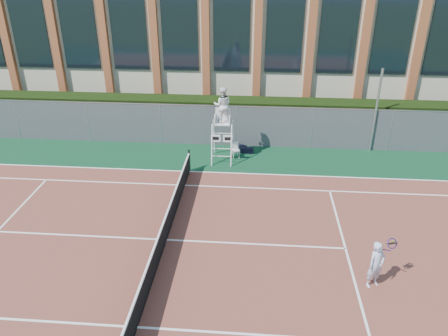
# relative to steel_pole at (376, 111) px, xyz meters

# --- Properties ---
(ground) EXTENTS (120.00, 120.00, 0.00)m
(ground) POSITION_rel_steel_pole_xyz_m (-9.08, -8.70, -2.18)
(ground) COLOR #233814
(apron) EXTENTS (36.00, 20.00, 0.01)m
(apron) POSITION_rel_steel_pole_xyz_m (-9.08, -7.70, -2.17)
(apron) COLOR #0C3922
(apron) RESTS_ON ground
(tennis_court) EXTENTS (23.77, 10.97, 0.02)m
(tennis_court) POSITION_rel_steel_pole_xyz_m (-9.08, -8.70, -2.16)
(tennis_court) COLOR brown
(tennis_court) RESTS_ON apron
(tennis_net) EXTENTS (0.10, 11.30, 1.10)m
(tennis_net) POSITION_rel_steel_pole_xyz_m (-9.08, -8.70, -1.64)
(tennis_net) COLOR black
(tennis_net) RESTS_ON ground
(fence) EXTENTS (40.00, 0.06, 2.20)m
(fence) POSITION_rel_steel_pole_xyz_m (-9.08, 0.10, -1.08)
(fence) COLOR #595E60
(fence) RESTS_ON ground
(hedge) EXTENTS (40.00, 1.40, 2.20)m
(hedge) POSITION_rel_steel_pole_xyz_m (-9.08, 1.30, -1.08)
(hedge) COLOR black
(hedge) RESTS_ON ground
(building) EXTENTS (45.00, 10.60, 8.22)m
(building) POSITION_rel_steel_pole_xyz_m (-9.08, 9.25, 1.97)
(building) COLOR beige
(building) RESTS_ON ground
(steel_pole) EXTENTS (0.12, 0.12, 4.35)m
(steel_pole) POSITION_rel_steel_pole_xyz_m (0.00, 0.00, 0.00)
(steel_pole) COLOR #9EA0A5
(steel_pole) RESTS_ON ground
(umpire_chair) EXTENTS (1.05, 1.61, 3.75)m
(umpire_chair) POSITION_rel_steel_pole_xyz_m (-7.62, -1.65, 0.56)
(umpire_chair) COLOR white
(umpire_chair) RESTS_ON ground
(plastic_chair) EXTENTS (0.48, 0.48, 0.80)m
(plastic_chair) POSITION_rel_steel_pole_xyz_m (-7.01, -1.38, -1.70)
(plastic_chair) COLOR silver
(plastic_chair) RESTS_ON apron
(sports_bag_near) EXTENTS (0.69, 0.33, 0.28)m
(sports_bag_near) POSITION_rel_steel_pole_xyz_m (-6.42, -0.81, -2.02)
(sports_bag_near) COLOR black
(sports_bag_near) RESTS_ON apron
(sports_bag_far) EXTENTS (0.59, 0.50, 0.22)m
(sports_bag_far) POSITION_rel_steel_pole_xyz_m (-6.72, -0.35, -2.06)
(sports_bag_far) COLOR black
(sports_bag_far) RESTS_ON apron
(tennis_player) EXTENTS (0.96, 0.73, 1.62)m
(tennis_player) POSITION_rel_steel_pole_xyz_m (-2.16, -10.53, -1.34)
(tennis_player) COLOR silver
(tennis_player) RESTS_ON tennis_court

